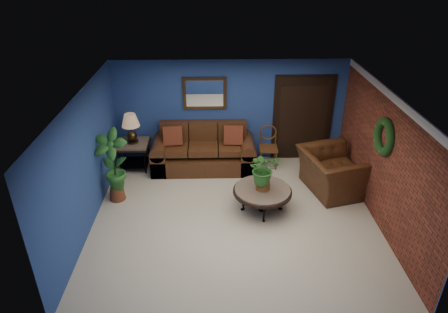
{
  "coord_description": "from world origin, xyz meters",
  "views": [
    {
      "loc": [
        -0.38,
        -6.41,
        4.77
      ],
      "look_at": [
        -0.2,
        0.55,
        1.07
      ],
      "focal_mm": 32.0,
      "sensor_mm": 36.0,
      "label": 1
    }
  ],
  "objects_px": {
    "side_chair": "(268,143)",
    "coffee_table": "(262,191)",
    "end_table": "(134,148)",
    "sofa": "(204,153)",
    "table_lamp": "(131,125)",
    "armchair": "(332,172)"
  },
  "relations": [
    {
      "from": "sofa",
      "to": "end_table",
      "type": "relative_size",
      "value": 3.3
    },
    {
      "from": "side_chair",
      "to": "coffee_table",
      "type": "bearing_deg",
      "value": -98.09
    },
    {
      "from": "sofa",
      "to": "side_chair",
      "type": "xyz_separation_m",
      "value": [
        1.55,
        0.03,
        0.21
      ]
    },
    {
      "from": "table_lamp",
      "to": "sofa",
      "type": "bearing_deg",
      "value": 1.43
    },
    {
      "from": "coffee_table",
      "to": "end_table",
      "type": "xyz_separation_m",
      "value": [
        -2.86,
        1.82,
        0.07
      ]
    },
    {
      "from": "sofa",
      "to": "armchair",
      "type": "xyz_separation_m",
      "value": [
        2.8,
        -1.14,
        0.09
      ]
    },
    {
      "from": "coffee_table",
      "to": "side_chair",
      "type": "xyz_separation_m",
      "value": [
        0.34,
        1.89,
        0.13
      ]
    },
    {
      "from": "sofa",
      "to": "side_chair",
      "type": "bearing_deg",
      "value": 1.23
    },
    {
      "from": "table_lamp",
      "to": "armchair",
      "type": "xyz_separation_m",
      "value": [
        4.45,
        -1.1,
        -0.67
      ]
    },
    {
      "from": "end_table",
      "to": "table_lamp",
      "type": "distance_m",
      "value": 0.6
    },
    {
      "from": "coffee_table",
      "to": "table_lamp",
      "type": "relative_size",
      "value": 1.7
    },
    {
      "from": "sofa",
      "to": "table_lamp",
      "type": "relative_size",
      "value": 3.51
    },
    {
      "from": "sofa",
      "to": "side_chair",
      "type": "distance_m",
      "value": 1.56
    },
    {
      "from": "sofa",
      "to": "coffee_table",
      "type": "relative_size",
      "value": 2.07
    },
    {
      "from": "coffee_table",
      "to": "end_table",
      "type": "distance_m",
      "value": 3.39
    },
    {
      "from": "end_table",
      "to": "side_chair",
      "type": "height_order",
      "value": "side_chair"
    },
    {
      "from": "sofa",
      "to": "coffee_table",
      "type": "xyz_separation_m",
      "value": [
        1.2,
        -1.86,
        0.09
      ]
    },
    {
      "from": "sofa",
      "to": "end_table",
      "type": "distance_m",
      "value": 1.66
    },
    {
      "from": "end_table",
      "to": "table_lamp",
      "type": "xyz_separation_m",
      "value": [
        0.0,
        -0.0,
        0.6
      ]
    },
    {
      "from": "coffee_table",
      "to": "end_table",
      "type": "height_order",
      "value": "end_table"
    },
    {
      "from": "end_table",
      "to": "table_lamp",
      "type": "height_order",
      "value": "table_lamp"
    },
    {
      "from": "sofa",
      "to": "armchair",
      "type": "bearing_deg",
      "value": -22.2
    }
  ]
}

